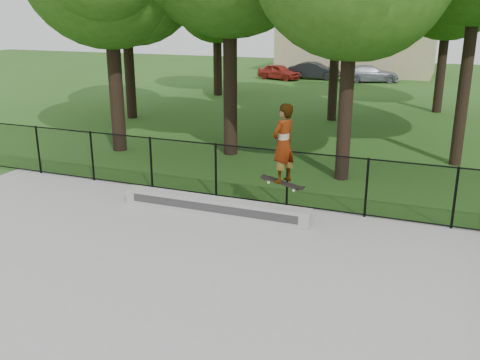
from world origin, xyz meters
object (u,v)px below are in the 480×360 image
(car_a, at_px, (279,72))
(car_c, at_px, (370,74))
(car_b, at_px, (314,71))
(skater_airborne, at_px, (283,145))
(grind_ledge, at_px, (214,206))

(car_a, height_order, car_c, car_c)
(car_b, bearing_deg, skater_airborne, -169.67)
(grind_ledge, bearing_deg, car_b, 99.30)
(car_b, xyz_separation_m, skater_airborne, (6.46, -28.61, 1.42))
(car_b, relative_size, car_c, 0.91)
(skater_airborne, bearing_deg, car_c, 94.69)
(car_c, bearing_deg, car_b, 65.29)
(car_a, height_order, car_b, car_b)
(car_b, bearing_deg, grind_ledge, -173.09)
(grind_ledge, bearing_deg, car_c, 91.07)
(grind_ledge, relative_size, car_a, 1.49)
(car_a, bearing_deg, grind_ledge, -147.76)
(car_a, bearing_deg, skater_airborne, -144.38)
(grind_ledge, bearing_deg, car_a, 104.53)
(car_b, bearing_deg, car_a, 114.71)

